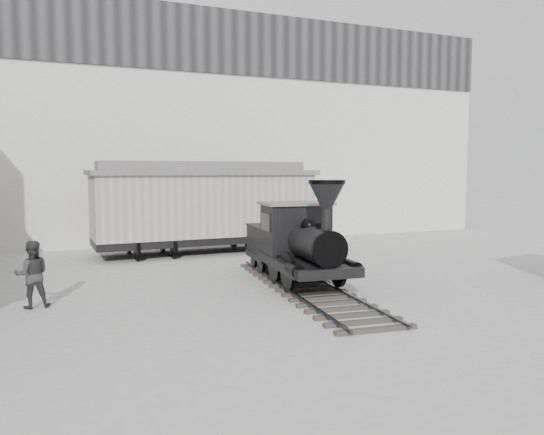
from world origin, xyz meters
name	(u,v)px	position (x,y,z in m)	size (l,w,h in m)	color
ground	(314,320)	(0.00, 0.00, 0.00)	(90.00, 90.00, 0.00)	#9E9E9B
north_wall	(174,127)	(0.00, 14.98, 5.55)	(34.00, 2.51, 11.00)	silver
locomotive	(299,247)	(1.25, 3.48, 1.15)	(2.73, 8.92, 3.10)	#332F2A
boxcar	(205,205)	(0.36, 10.76, 2.00)	(9.40, 3.22, 3.81)	black
visitor_b	(32,274)	(-6.03, 3.64, 0.85)	(0.82, 0.64, 1.69)	#323132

